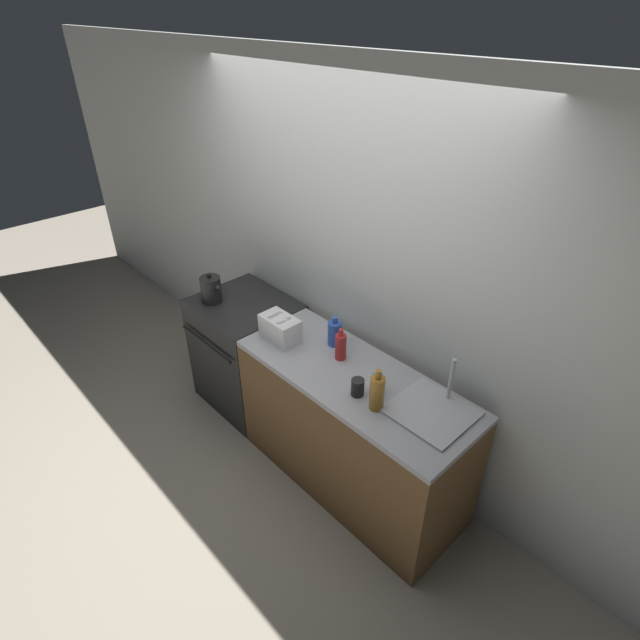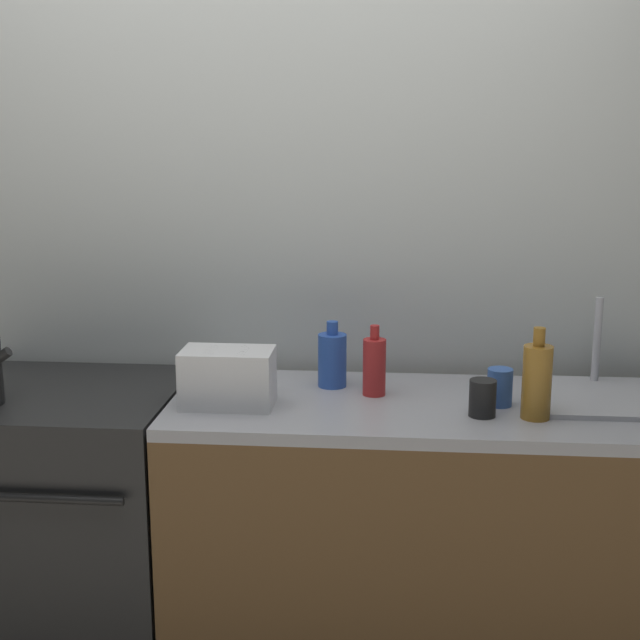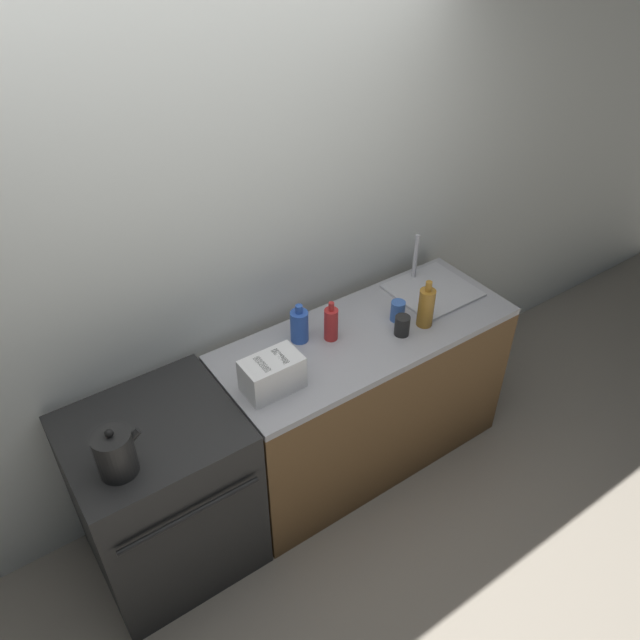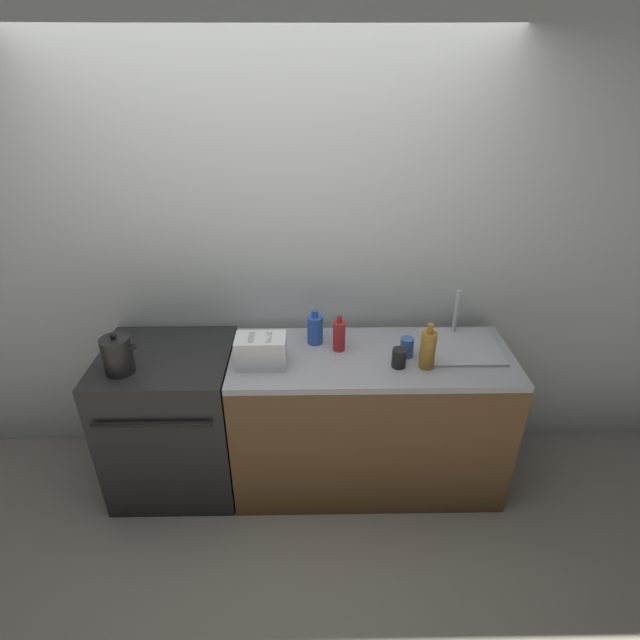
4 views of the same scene
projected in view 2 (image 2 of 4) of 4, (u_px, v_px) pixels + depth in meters
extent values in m
cube|color=silver|center=(266.00, 249.00, 2.97)|extent=(8.00, 0.05, 2.60)
cube|color=black|center=(66.00, 527.00, 2.84)|extent=(0.73, 0.65, 0.91)
cube|color=black|center=(57.00, 394.00, 2.74)|extent=(0.71, 0.64, 0.02)
cylinder|color=black|center=(94.00, 408.00, 2.59)|extent=(0.21, 0.21, 0.01)
cylinder|color=black|center=(24.00, 379.00, 2.89)|extent=(0.21, 0.21, 0.01)
cylinder|color=black|center=(122.00, 381.00, 2.86)|extent=(0.21, 0.21, 0.01)
cylinder|color=black|center=(14.00, 498.00, 2.44)|extent=(0.62, 0.02, 0.02)
cube|color=brown|center=(431.00, 549.00, 2.73)|extent=(1.56, 0.62, 0.87)
cube|color=#A3A3A8|center=(435.00, 408.00, 2.63)|extent=(1.56, 0.62, 0.04)
cube|color=white|center=(228.00, 378.00, 2.58)|extent=(0.26, 0.16, 0.17)
cube|color=black|center=(211.00, 351.00, 2.57)|extent=(0.03, 0.11, 0.01)
cube|color=black|center=(243.00, 352.00, 2.56)|extent=(0.03, 0.11, 0.01)
cube|color=#B7B7BC|center=(605.00, 397.00, 2.65)|extent=(0.42, 0.40, 0.01)
cylinder|color=silver|center=(597.00, 341.00, 2.77)|extent=(0.02, 0.02, 0.28)
cylinder|color=#9E6B23|center=(537.00, 382.00, 2.46)|extent=(0.08, 0.08, 0.21)
cylinder|color=#9E6B23|center=(539.00, 337.00, 2.43)|extent=(0.03, 0.03, 0.05)
cylinder|color=#2D56B7|center=(332.00, 360.00, 2.77)|extent=(0.09, 0.09, 0.17)
cylinder|color=#2D56B7|center=(332.00, 328.00, 2.75)|extent=(0.04, 0.04, 0.04)
cylinder|color=#B72828|center=(374.00, 367.00, 2.68)|extent=(0.07, 0.07, 0.17)
cylinder|color=#B72828|center=(375.00, 332.00, 2.66)|extent=(0.03, 0.03, 0.04)
cylinder|color=black|center=(483.00, 398.00, 2.49)|extent=(0.08, 0.08, 0.10)
cylinder|color=#3860B2|center=(500.00, 387.00, 2.59)|extent=(0.07, 0.07, 0.11)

